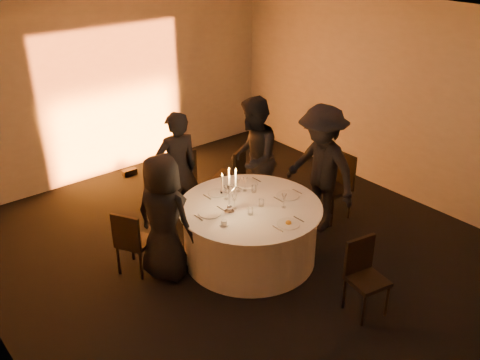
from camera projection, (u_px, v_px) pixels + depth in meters
floor at (250, 257)px, 6.97m from camera, size 7.00×7.00×0.00m
ceiling at (252, 21)px, 5.64m from camera, size 7.00×7.00×0.00m
wall_back at (112, 86)px, 8.73m from camera, size 7.00×0.00×7.00m
wall_right at (403, 101)px, 8.01m from camera, size 0.00×7.00×7.00m
uplighter_fixture at (129, 172)px, 9.17m from camera, size 0.25×0.12×0.10m
banquet_table at (250, 232)px, 6.80m from camera, size 1.80×1.80×0.77m
chair_left at (132, 240)px, 6.47m from camera, size 0.51×0.51×0.86m
chair_back_left at (179, 179)px, 7.73m from camera, size 0.47×0.47×1.03m
chair_back_right at (233, 174)px, 8.03m from camera, size 0.55×0.55×0.93m
chair_right at (337, 182)px, 7.70m from camera, size 0.44×0.44×0.98m
chair_front at (364, 272)px, 5.86m from camera, size 0.45×0.45×0.88m
guest_left at (164, 218)px, 6.30m from camera, size 0.75×0.91×1.61m
guest_back_left at (177, 170)px, 7.38m from camera, size 0.67×0.50×1.69m
guest_back_right at (253, 158)px, 7.62m from camera, size 1.10×1.09×1.79m
guest_right at (321, 169)px, 7.27m from camera, size 0.68×1.18×1.81m
plate_left at (210, 213)px, 6.45m from camera, size 0.36×0.28×0.01m
plate_back_left at (218, 193)px, 6.92m from camera, size 0.36×0.25×0.01m
plate_back_right at (247, 183)px, 7.17m from camera, size 0.35×0.30×0.01m
plate_right at (288, 195)px, 6.86m from camera, size 0.36×0.29×0.01m
plate_front at (288, 223)px, 6.22m from camera, size 0.36×0.27×0.08m
coffee_cup at (224, 223)px, 6.20m from camera, size 0.11×0.11×0.07m
candelabra at (229, 197)px, 6.39m from camera, size 0.26×0.12×0.61m
wine_glass_a at (226, 190)px, 6.72m from camera, size 0.07×0.07×0.19m
wine_glass_b at (238, 182)px, 6.92m from camera, size 0.07×0.07×0.19m
wine_glass_c at (234, 199)px, 6.50m from camera, size 0.07×0.07×0.19m
wine_glass_d at (245, 181)px, 6.93m from camera, size 0.07×0.07×0.19m
wine_glass_e at (284, 198)px, 6.52m from camera, size 0.07×0.07×0.19m
wine_glass_f at (234, 190)px, 6.70m from camera, size 0.07×0.07×0.19m
tumbler_a at (261, 203)px, 6.61m from camera, size 0.07×0.07×0.09m
tumbler_b at (250, 211)px, 6.41m from camera, size 0.07×0.07×0.09m
tumbler_c at (254, 189)px, 6.94m from camera, size 0.07×0.07×0.09m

